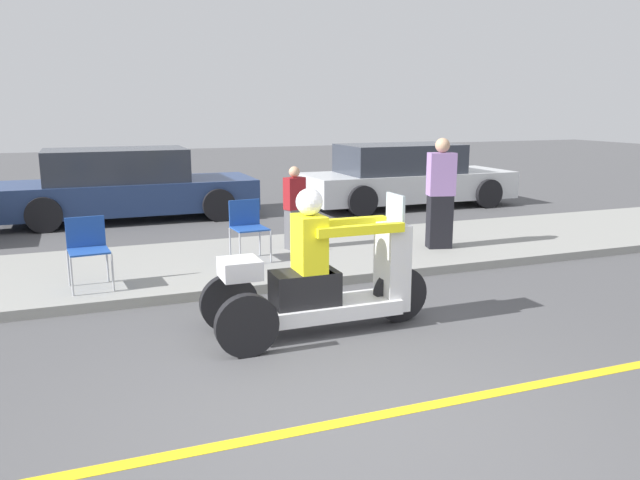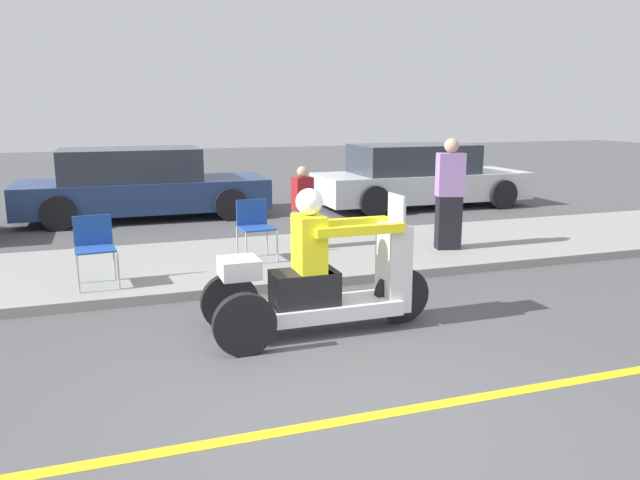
# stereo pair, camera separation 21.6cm
# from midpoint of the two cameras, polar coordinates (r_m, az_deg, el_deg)

# --- Properties ---
(ground_plane) EXTENTS (60.00, 60.00, 0.00)m
(ground_plane) POSITION_cam_midpoint_polar(r_m,az_deg,el_deg) (4.65, 1.49, -16.22)
(ground_plane) COLOR #4C4C4F
(lane_stripe) EXTENTS (24.00, 0.12, 0.01)m
(lane_stripe) POSITION_cam_midpoint_polar(r_m,az_deg,el_deg) (4.82, 6.56, -15.19)
(lane_stripe) COLOR gold
(lane_stripe) RESTS_ON ground
(sidewalk_strip) EXTENTS (28.00, 2.80, 0.12)m
(sidewalk_strip) POSITION_cam_midpoint_polar(r_m,az_deg,el_deg) (8.79, -10.09, -2.22)
(sidewalk_strip) COLOR gray
(sidewalk_strip) RESTS_ON ground
(motorcycle_trike) EXTENTS (2.32, 0.80, 1.45)m
(motorcycle_trike) POSITION_cam_midpoint_polar(r_m,az_deg,el_deg) (6.16, -0.91, -3.87)
(motorcycle_trike) COLOR black
(motorcycle_trike) RESTS_ON ground
(spectator_near_curb) EXTENTS (0.43, 0.32, 1.64)m
(spectator_near_curb) POSITION_cam_midpoint_polar(r_m,az_deg,el_deg) (9.43, 10.32, 4.02)
(spectator_near_curb) COLOR black
(spectator_near_curb) RESTS_ON sidewalk_strip
(spectator_by_tree) EXTENTS (0.33, 0.25, 1.23)m
(spectator_by_tree) POSITION_cam_midpoint_polar(r_m,az_deg,el_deg) (9.25, -3.00, 2.81)
(spectator_by_tree) COLOR #515156
(spectator_by_tree) RESTS_ON sidewalk_strip
(folding_chair_set_back) EXTENTS (0.50, 0.50, 0.82)m
(folding_chair_set_back) POSITION_cam_midpoint_polar(r_m,az_deg,el_deg) (8.69, -7.36, 1.52)
(folding_chair_set_back) COLOR #A5A8AD
(folding_chair_set_back) RESTS_ON sidewalk_strip
(folding_chair_curbside) EXTENTS (0.50, 0.50, 0.82)m
(folding_chair_curbside) POSITION_cam_midpoint_polar(r_m,az_deg,el_deg) (7.81, -21.24, -0.41)
(folding_chair_curbside) COLOR #A5A8AD
(folding_chair_curbside) RESTS_ON sidewalk_strip
(parked_car_lot_left) EXTENTS (4.72, 1.92, 1.39)m
(parked_car_lot_left) POSITION_cam_midpoint_polar(r_m,az_deg,el_deg) (14.12, 7.37, 5.74)
(parked_car_lot_left) COLOR silver
(parked_car_lot_left) RESTS_ON ground
(parked_car_lot_right) EXTENTS (4.84, 1.96, 1.40)m
(parked_car_lot_right) POSITION_cam_midpoint_polar(r_m,az_deg,el_deg) (13.00, -17.76, 4.74)
(parked_car_lot_right) COLOR navy
(parked_car_lot_right) RESTS_ON ground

